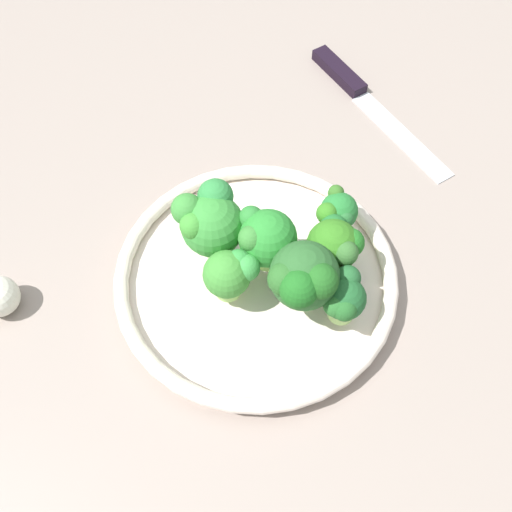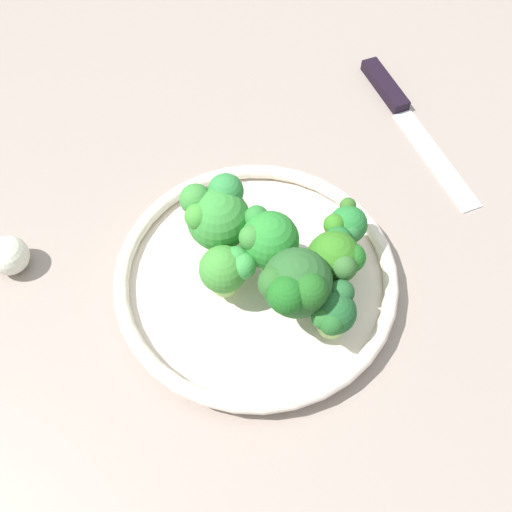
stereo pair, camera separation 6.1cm
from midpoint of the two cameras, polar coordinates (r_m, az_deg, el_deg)
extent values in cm
cube|color=gray|center=(68.53, 0.02, -1.61)|extent=(130.00, 130.00, 2.50)
cylinder|color=silver|center=(65.71, 2.66, -2.65)|extent=(28.76, 28.76, 1.29)
torus|color=silver|center=(64.46, 2.71, -2.01)|extent=(29.96, 29.96, 1.58)
cylinder|color=#85BE63|center=(60.88, 6.53, -4.40)|extent=(1.95, 1.95, 2.69)
sphere|color=#285B29|center=(57.79, 6.87, -2.75)|extent=(6.78, 6.78, 6.78)
sphere|color=#1C621D|center=(55.38, 6.06, -3.86)|extent=(3.69, 3.69, 3.69)
sphere|color=#1F5C1D|center=(55.63, 8.13, -3.45)|extent=(3.47, 3.47, 3.47)
sphere|color=#296025|center=(56.27, 4.95, -2.77)|extent=(3.32, 3.32, 3.32)
cylinder|color=#95C065|center=(60.79, 9.95, -6.41)|extent=(2.66, 2.66, 1.80)
sphere|color=#1F5829|center=(58.76, 10.28, -5.43)|extent=(4.28, 4.28, 4.28)
sphere|color=#28682A|center=(57.85, 9.33, -5.90)|extent=(2.41, 2.41, 2.41)
sphere|color=#215A2B|center=(58.77, 10.92, -3.61)|extent=(2.53, 2.53, 2.53)
sphere|color=#225D25|center=(57.74, 10.10, -6.38)|extent=(2.45, 2.45, 2.45)
cylinder|color=#91C25E|center=(62.01, -0.17, -2.66)|extent=(2.61, 2.61, 1.85)
sphere|color=#3D8933|center=(59.86, -0.17, -1.48)|extent=(4.81, 4.81, 4.81)
sphere|color=green|center=(59.19, 1.69, -1.14)|extent=(2.74, 2.74, 2.74)
sphere|color=#328B3A|center=(59.44, 1.10, -0.55)|extent=(2.65, 2.65, 2.65)
cylinder|color=#A0D567|center=(63.23, 4.00, -0.35)|extent=(2.39, 2.39, 2.58)
sphere|color=#29832E|center=(60.53, 4.18, 1.25)|extent=(5.90, 5.90, 5.90)
sphere|color=#377D32|center=(59.08, 2.58, 1.49)|extent=(2.62, 2.62, 2.62)
sphere|color=#2C7A31|center=(60.69, 2.93, 3.36)|extent=(2.54, 2.54, 2.54)
cylinder|color=#96D066|center=(65.77, 10.94, 1.47)|extent=(2.03, 2.03, 2.29)
sphere|color=#257330|center=(63.79, 11.29, 2.69)|extent=(4.01, 4.01, 4.01)
sphere|color=#286931|center=(62.92, 11.54, 2.01)|extent=(2.30, 2.30, 2.30)
sphere|color=#336623|center=(63.84, 11.29, 4.41)|extent=(1.72, 1.72, 1.72)
sphere|color=#347A20|center=(62.40, 10.11, 2.66)|extent=(2.27, 2.27, 2.27)
cylinder|color=#8AC162|center=(63.26, 9.74, -1.75)|extent=(1.93, 1.93, 2.20)
sphere|color=#32751E|center=(60.86, 10.12, -0.39)|extent=(5.39, 5.39, 5.39)
sphere|color=#226F22|center=(60.60, 11.67, -0.38)|extent=(3.01, 3.01, 3.01)
sphere|color=#21692C|center=(61.71, 10.47, 1.23)|extent=(2.86, 2.86, 2.86)
sphere|color=#34672D|center=(59.14, 11.09, -1.25)|extent=(2.53, 2.53, 2.53)
cylinder|color=#98D663|center=(64.54, -0.83, 1.44)|extent=(2.61, 2.61, 2.30)
sphere|color=#368A36|center=(61.85, -0.86, 3.12)|extent=(6.51, 6.51, 6.51)
sphere|color=#2E823C|center=(61.87, -0.01, 5.84)|extent=(3.69, 3.69, 3.69)
sphere|color=#398636|center=(61.40, -2.82, 5.05)|extent=(3.27, 3.27, 3.27)
sphere|color=#3D9032|center=(60.32, -2.54, 3.47)|extent=(2.73, 2.73, 2.73)
cube|color=silver|center=(80.51, 18.49, 8.49)|extent=(17.10, 6.89, 0.40)
cube|color=black|center=(87.11, 13.96, 15.05)|extent=(9.84, 4.60, 1.50)
sphere|color=white|center=(69.68, -19.75, -0.15)|extent=(4.32, 4.32, 4.32)
camera|label=1|loc=(0.03, -87.13, 4.54)|focal=42.96mm
camera|label=2|loc=(0.03, 92.87, -4.54)|focal=42.96mm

